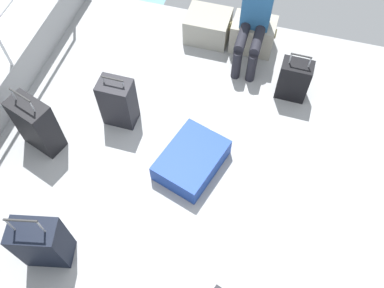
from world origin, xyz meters
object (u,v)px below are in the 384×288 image
at_px(cargo_crate_0, 208,26).
at_px(passenger_seated, 254,20).
at_px(cargo_crate_1, 253,34).
at_px(suitcase_2, 192,160).
at_px(suitcase_4, 294,80).
at_px(suitcase_5, 118,102).
at_px(suitcase_1, 37,125).
at_px(suitcase_3, 42,243).

height_order(cargo_crate_0, passenger_seated, passenger_seated).
height_order(cargo_crate_1, suitcase_2, cargo_crate_1).
bearing_deg(suitcase_4, suitcase_5, -153.91).
bearing_deg(suitcase_5, suitcase_4, 26.09).
xyz_separation_m(cargo_crate_0, suitcase_2, (0.32, -1.92, -0.06)).
distance_m(passenger_seated, suitcase_1, 2.67).
xyz_separation_m(passenger_seated, suitcase_5, (-1.20, -1.34, -0.28)).
distance_m(cargo_crate_1, suitcase_5, 1.94).
bearing_deg(suitcase_5, suitcase_2, -21.95).
xyz_separation_m(cargo_crate_0, cargo_crate_1, (0.59, -0.02, 0.02)).
distance_m(cargo_crate_0, suitcase_2, 1.95).
bearing_deg(cargo_crate_1, suitcase_1, -132.58).
height_order(passenger_seated, suitcase_2, passenger_seated).
relative_size(cargo_crate_0, cargo_crate_1, 1.03).
bearing_deg(suitcase_4, suitcase_3, -126.51).
bearing_deg(cargo_crate_1, suitcase_4, -47.52).
bearing_deg(suitcase_1, cargo_crate_0, 57.83).
bearing_deg(suitcase_1, suitcase_2, 5.33).
bearing_deg(suitcase_1, passenger_seated, 44.73).
relative_size(cargo_crate_0, suitcase_5, 0.84).
bearing_deg(suitcase_2, cargo_crate_0, 99.56).
distance_m(cargo_crate_0, cargo_crate_1, 0.59).
height_order(cargo_crate_1, passenger_seated, passenger_seated).
bearing_deg(suitcase_2, cargo_crate_1, 82.14).
height_order(passenger_seated, suitcase_3, passenger_seated).
height_order(suitcase_4, suitcase_5, suitcase_5).
height_order(suitcase_3, suitcase_5, suitcase_3).
xyz_separation_m(cargo_crate_1, suitcase_3, (-1.27, -3.17, 0.12)).
distance_m(suitcase_1, suitcase_2, 1.65).
bearing_deg(suitcase_5, suitcase_3, -92.66).
distance_m(suitcase_3, suitcase_5, 1.65).
bearing_deg(passenger_seated, suitcase_2, -98.69).
distance_m(passenger_seated, suitcase_4, 0.82).
height_order(cargo_crate_1, suitcase_5, suitcase_5).
xyz_separation_m(cargo_crate_0, suitcase_1, (-1.30, -2.07, 0.16)).
bearing_deg(cargo_crate_1, suitcase_3, -111.84).
relative_size(cargo_crate_0, suitcase_4, 0.89).
xyz_separation_m(suitcase_1, suitcase_4, (2.48, 1.40, -0.08)).
xyz_separation_m(cargo_crate_1, suitcase_4, (0.60, -0.65, 0.05)).
xyz_separation_m(suitcase_2, suitcase_5, (-0.93, 0.38, 0.19)).
bearing_deg(suitcase_5, suitcase_1, -142.73).
xyz_separation_m(cargo_crate_1, suitcase_5, (-1.20, -1.53, 0.10)).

